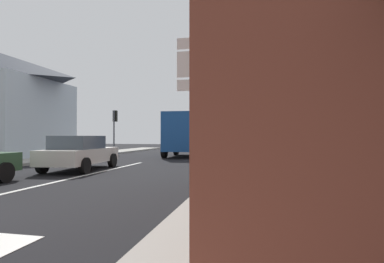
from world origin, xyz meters
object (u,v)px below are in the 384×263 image
traffic_light_far_right (241,119)px  traffic_light_near_right (234,112)px  sedan_far (80,152)px  traffic_light_far_left (115,122)px  delivery_truck (185,133)px  route_sign_post (228,101)px

traffic_light_far_right → traffic_light_near_right: (0.00, -6.28, 0.02)m
sedan_far → traffic_light_far_left: 11.96m
sedan_far → delivery_truck: (2.39, 9.31, 0.89)m
sedan_far → route_sign_post: bearing=-45.0°
delivery_truck → route_sign_post: route_sign_post is taller
traffic_light_near_right → traffic_light_far_right: bearing=90.0°
traffic_light_near_right → delivery_truck: bearing=123.9°
delivery_truck → traffic_light_far_left: traffic_light_far_left is taller
traffic_light_far_left → traffic_light_far_right: bearing=-7.5°
route_sign_post → sedan_far: bearing=135.0°
traffic_light_far_right → traffic_light_near_right: traffic_light_near_right is taller
traffic_light_far_right → traffic_light_near_right: bearing=-90.0°
traffic_light_far_left → traffic_light_near_right: (10.19, -7.63, 0.04)m
sedan_far → route_sign_post: route_sign_post is taller
delivery_truck → traffic_light_far_left: size_ratio=1.43×
delivery_truck → traffic_light_near_right: traffic_light_near_right is taller
sedan_far → traffic_light_far_right: bearing=57.3°
traffic_light_far_left → sedan_far: bearing=-70.7°
delivery_truck → traffic_light_near_right: 7.05m
traffic_light_far_left → delivery_truck: bearing=-16.2°
traffic_light_far_left → traffic_light_near_right: bearing=-36.8°
traffic_light_far_left → traffic_light_far_right: (10.19, -1.35, 0.02)m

